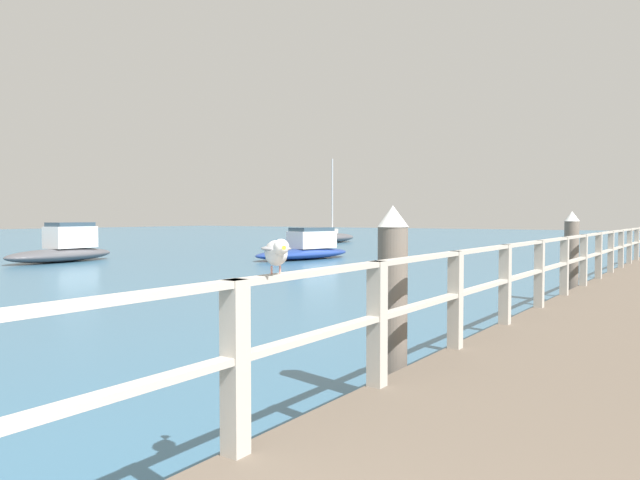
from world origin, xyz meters
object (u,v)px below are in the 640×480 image
(dock_piling_far, at_px, (571,257))
(boat_0, at_px, (306,249))
(seagull_foreground, at_px, (276,252))
(boat_3, at_px, (330,237))
(dock_piling_near, at_px, (392,303))
(boat_2, at_px, (64,249))

(dock_piling_far, relative_size, boat_0, 0.37)
(seagull_foreground, height_order, boat_3, boat_3)
(seagull_foreground, relative_size, boat_3, 0.07)
(dock_piling_far, distance_m, boat_0, 13.65)
(seagull_foreground, bearing_deg, dock_piling_far, -135.64)
(dock_piling_near, bearing_deg, boat_3, 124.32)
(dock_piling_near, xyz_separation_m, boat_3, (-19.09, 27.96, -0.55))
(dock_piling_far, height_order, boat_3, boat_3)
(dock_piling_far, height_order, seagull_foreground, dock_piling_far)
(dock_piling_near, bearing_deg, boat_2, 155.47)
(seagull_foreground, bearing_deg, boat_0, -102.73)
(dock_piling_far, xyz_separation_m, boat_2, (-18.50, 0.65, -0.43))
(boat_0, relative_size, boat_2, 1.09)
(boat_2, xyz_separation_m, boat_3, (-0.59, 19.52, -0.12))
(dock_piling_near, height_order, dock_piling_far, same)
(dock_piling_near, relative_size, boat_0, 0.37)
(dock_piling_far, height_order, boat_0, dock_piling_far)
(seagull_foreground, xyz_separation_m, boat_0, (-12.04, 17.12, -1.12))
(dock_piling_far, xyz_separation_m, boat_0, (-11.65, 7.10, -0.51))
(dock_piling_near, xyz_separation_m, seagull_foreground, (0.39, -2.23, 0.61))
(dock_piling_near, height_order, seagull_foreground, dock_piling_near)
(seagull_foreground, bearing_deg, boat_3, -105.02)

